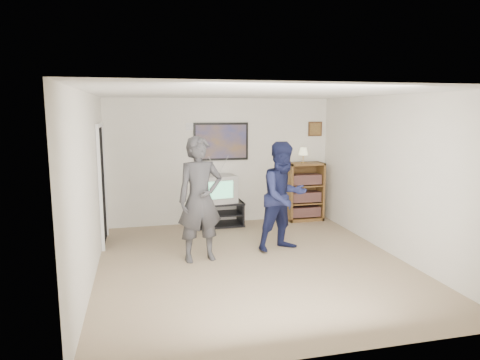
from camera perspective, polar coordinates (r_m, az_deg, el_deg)
name	(u,v)px	position (r m, az deg, el deg)	size (l,w,h in m)	color
room_shell	(248,178)	(6.51, 1.02, 0.32)	(4.51, 5.00, 2.51)	#8F785B
media_stand	(218,214)	(8.49, -2.89, -4.52)	(0.97, 0.55, 0.48)	black
crt_television	(218,189)	(8.39, -2.92, -1.14)	(0.63, 0.54, 0.54)	#A4A39F
bookshelf	(305,191)	(8.97, 8.61, -1.52)	(0.73, 0.42, 1.20)	brown
table_lamp	(303,155)	(8.85, 8.43, 3.28)	(0.20, 0.20, 0.31)	#EFEBB5
person_tall	(200,199)	(6.44, -5.35, -2.59)	(0.69, 0.45, 1.89)	#363639
person_short	(284,196)	(6.94, 5.85, -2.20)	(0.86, 0.67, 1.78)	#161B3E
controller_left	(196,186)	(6.57, -5.87, -0.78)	(0.03, 0.11, 0.03)	white
controller_right	(281,183)	(7.15, 5.51, -0.42)	(0.03, 0.12, 0.03)	white
poster	(221,142)	(8.53, -2.54, 5.14)	(1.10, 0.03, 0.75)	black
air_vent	(193,127)	(8.43, -6.26, 7.09)	(0.28, 0.02, 0.14)	white
small_picture	(315,129)	(9.11, 9.98, 6.72)	(0.30, 0.03, 0.30)	#352511
doorway	(102,186)	(7.62, -17.96, -0.73)	(0.03, 0.85, 2.00)	black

